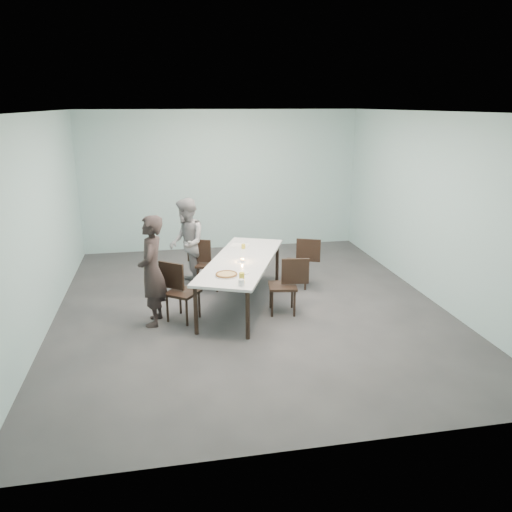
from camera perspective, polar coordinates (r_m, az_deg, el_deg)
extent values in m
plane|color=#333335|center=(8.04, -0.70, -5.75)|extent=(7.00, 7.00, 0.00)
cube|color=#9DC4C5|center=(10.99, -3.95, 8.56)|extent=(6.00, 0.02, 3.00)
cube|color=#9DC4C5|center=(4.32, 7.39, -5.01)|extent=(6.00, 0.02, 3.00)
cube|color=#9DC4C5|center=(7.67, -23.45, 3.48)|extent=(0.02, 7.00, 3.00)
cube|color=#9DC4C5|center=(8.61, 19.41, 5.28)|extent=(0.02, 7.00, 3.00)
cube|color=white|center=(7.41, -0.79, 16.17)|extent=(6.00, 7.00, 0.02)
cube|color=white|center=(7.89, -1.65, -0.54)|extent=(1.83, 2.75, 0.04)
cylinder|color=black|center=(7.02, -6.90, -6.21)|extent=(0.06, 0.06, 0.71)
cylinder|color=black|center=(9.22, -2.12, -0.38)|extent=(0.06, 0.06, 0.71)
cylinder|color=black|center=(6.83, -0.96, -6.76)|extent=(0.06, 0.06, 0.71)
cylinder|color=black|center=(9.08, 2.43, -0.66)|extent=(0.06, 0.06, 0.71)
cube|color=black|center=(7.48, -8.36, -4.16)|extent=(0.59, 0.59, 0.04)
cube|color=black|center=(7.50, -9.65, -2.21)|extent=(0.36, 0.28, 0.40)
cylinder|color=black|center=(7.53, -10.09, -5.96)|extent=(0.04, 0.04, 0.41)
cylinder|color=black|center=(7.78, -8.64, -5.10)|extent=(0.04, 0.04, 0.41)
cylinder|color=black|center=(7.35, -7.91, -6.44)|extent=(0.04, 0.04, 0.41)
cylinder|color=black|center=(7.61, -6.51, -5.54)|extent=(0.04, 0.04, 0.41)
cube|color=black|center=(8.71, -5.28, -0.97)|extent=(0.55, 0.55, 0.04)
cube|color=black|center=(8.69, -6.53, 0.61)|extent=(0.40, 0.19, 0.40)
cylinder|color=black|center=(8.68, -6.63, -2.66)|extent=(0.04, 0.04, 0.41)
cylinder|color=black|center=(8.98, -5.98, -1.94)|extent=(0.04, 0.04, 0.41)
cylinder|color=black|center=(8.58, -4.46, -2.82)|extent=(0.04, 0.04, 0.41)
cylinder|color=black|center=(8.89, -3.88, -2.09)|extent=(0.04, 0.04, 0.41)
cube|color=black|center=(7.67, 3.05, -3.46)|extent=(0.48, 0.48, 0.04)
cube|color=black|center=(7.61, 4.51, -1.74)|extent=(0.42, 0.10, 0.40)
cylinder|color=black|center=(7.92, 4.14, -4.53)|extent=(0.04, 0.04, 0.41)
cylinder|color=black|center=(7.61, 4.42, -5.47)|extent=(0.04, 0.04, 0.41)
cylinder|color=black|center=(7.89, 1.68, -4.58)|extent=(0.04, 0.04, 0.41)
cylinder|color=black|center=(7.58, 1.85, -5.52)|extent=(0.04, 0.04, 0.41)
cube|color=black|center=(8.80, 4.73, -0.77)|extent=(0.55, 0.55, 0.04)
cube|color=black|center=(8.71, 6.01, 0.66)|extent=(0.40, 0.20, 0.40)
cylinder|color=black|center=(9.01, 5.90, -1.88)|extent=(0.04, 0.04, 0.41)
cylinder|color=black|center=(8.69, 5.66, -2.59)|extent=(0.04, 0.04, 0.41)
cylinder|color=black|center=(9.05, 3.76, -1.74)|extent=(0.04, 0.04, 0.41)
cylinder|color=black|center=(8.73, 3.44, -2.44)|extent=(0.04, 0.04, 0.41)
imported|color=black|center=(7.31, -11.81, -1.68)|extent=(0.47, 0.64, 1.62)
imported|color=gray|center=(8.74, -7.92, 1.44)|extent=(0.60, 0.77, 1.57)
cylinder|color=white|center=(7.15, -3.39, -2.22)|extent=(0.34, 0.34, 0.01)
cylinder|color=tan|center=(7.15, -3.39, -2.12)|extent=(0.30, 0.30, 0.01)
torus|color=brown|center=(7.15, -3.39, -2.08)|extent=(0.32, 0.32, 0.03)
cylinder|color=white|center=(7.26, -1.50, -1.91)|extent=(0.18, 0.18, 0.01)
cylinder|color=gold|center=(6.83, -1.64, -2.52)|extent=(0.08, 0.08, 0.15)
cylinder|color=silver|center=(6.74, -1.69, -3.06)|extent=(0.08, 0.08, 0.09)
cylinder|color=silver|center=(7.77, -1.59, -0.54)|extent=(0.06, 0.06, 0.03)
cylinder|color=orange|center=(7.76, -1.59, -0.38)|extent=(0.04, 0.04, 0.01)
cylinder|color=gold|center=(8.47, -1.45, 1.12)|extent=(0.07, 0.07, 0.08)
cube|color=silver|center=(8.69, -1.88, 1.27)|extent=(0.36, 0.32, 0.01)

